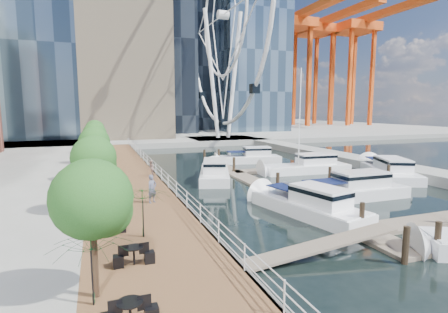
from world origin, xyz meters
TOP-DOWN VIEW (x-y plane):
  - ground at (0.00, 0.00)m, footprint 520.00×520.00m
  - boardwalk at (-9.00, 15.00)m, footprint 6.00×60.00m
  - seawall at (-6.00, 15.00)m, footprint 0.25×60.00m
  - land_far at (0.00, 102.00)m, footprint 200.00×114.00m
  - breakwater at (20.00, 20.00)m, footprint 4.00×60.00m
  - pier at (14.00, 52.00)m, footprint 14.00×12.00m
  - railing at (-6.10, 15.00)m, footprint 0.10×60.00m
  - floating_docks at (7.97, 9.98)m, footprint 16.00×34.00m
  - ferris_wheel at (14.00, 52.00)m, footprint 5.80×45.60m
  - port_cranes at (67.67, 95.67)m, footprint 40.00×52.00m
  - street_trees at (-11.40, 14.00)m, footprint 2.60×42.60m
  - cafe_tables at (-10.40, -2.00)m, footprint 2.50×13.70m
  - yacht_foreground at (7.46, 4.54)m, footprint 10.98×3.01m
  - pedestrian_near at (-7.92, 5.07)m, footprint 0.81×0.74m
  - pedestrian_mid at (-6.68, 14.17)m, footprint 0.67×0.80m
  - pedestrian_far at (-9.99, 31.69)m, footprint 0.99×0.86m
  - moored_yachts at (9.40, 12.93)m, footprint 24.55×35.91m
  - cafe_seating at (-10.82, -0.36)m, footprint 5.22×13.38m

SIDE VIEW (x-z plane):
  - ground at x=0.00m, z-range 0.00..0.00m
  - yacht_foreground at x=7.46m, z-range -1.07..1.07m
  - moored_yachts at x=9.40m, z-range -5.75..5.75m
  - floating_docks at x=7.97m, z-range -0.81..1.79m
  - boardwalk at x=-9.00m, z-range 0.00..1.00m
  - seawall at x=-6.00m, z-range 0.00..1.00m
  - land_far at x=0.00m, z-range 0.00..1.00m
  - breakwater at x=20.00m, z-range 0.00..1.00m
  - pier at x=14.00m, z-range 0.00..1.00m
  - cafe_tables at x=-10.40m, z-range 1.00..1.74m
  - railing at x=-6.10m, z-range 1.00..2.05m
  - pedestrian_mid at x=-6.68m, z-range 1.00..2.47m
  - pedestrian_far at x=-9.99m, z-range 1.00..2.60m
  - pedestrian_near at x=-7.92m, z-range 1.00..2.86m
  - cafe_seating at x=-10.82m, z-range 0.90..3.64m
  - street_trees at x=-11.40m, z-range 1.99..6.59m
  - port_cranes at x=67.67m, z-range 1.00..39.00m
  - ferris_wheel at x=14.00m, z-range 2.02..49.82m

